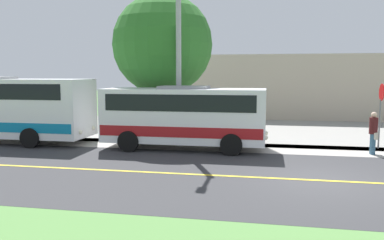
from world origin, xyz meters
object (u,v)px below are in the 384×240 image
at_px(stop_sign, 381,105).
at_px(shuttle_bus_front, 184,114).
at_px(street_light_pole, 178,48).
at_px(tree_curbside, 163,45).
at_px(pedestrian_with_bags, 373,132).
at_px(commercial_building, 279,85).

bearing_deg(stop_sign, shuttle_bus_front, -79.06).
xyz_separation_m(street_light_pole, tree_curbside, (-2.52, -1.38, 0.35)).
height_order(shuttle_bus_front, tree_curbside, tree_curbside).
bearing_deg(tree_curbside, stop_sign, 82.76).
bearing_deg(tree_curbside, shuttle_bus_front, 30.70).
distance_m(pedestrian_with_bags, stop_sign, 1.84).
bearing_deg(stop_sign, street_light_pole, -82.14).
distance_m(shuttle_bus_front, tree_curbside, 4.72).
height_order(shuttle_bus_front, commercial_building, commercial_building).
height_order(street_light_pole, commercial_building, street_light_pole).
height_order(stop_sign, tree_curbside, tree_curbside).
bearing_deg(street_light_pole, commercial_building, 163.58).
xyz_separation_m(pedestrian_with_bags, commercial_building, (-16.72, -3.39, 1.39)).
bearing_deg(shuttle_bus_front, stop_sign, 100.94).
distance_m(stop_sign, commercial_building, 15.82).
xyz_separation_m(shuttle_bus_front, pedestrian_with_bags, (-0.22, 7.90, -0.59)).
height_order(street_light_pole, tree_curbside, street_light_pole).
xyz_separation_m(shuttle_bus_front, commercial_building, (-16.94, 4.50, 0.81)).
xyz_separation_m(stop_sign, street_light_pole, (1.22, -8.86, 2.48)).
bearing_deg(street_light_pole, shuttle_bus_front, 41.19).
distance_m(stop_sign, tree_curbside, 10.70).
xyz_separation_m(stop_sign, commercial_building, (-15.30, -3.99, 0.38)).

